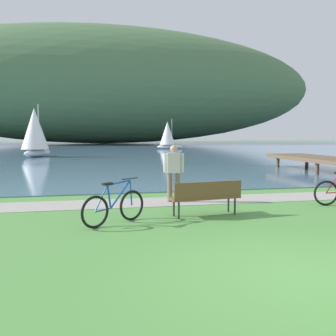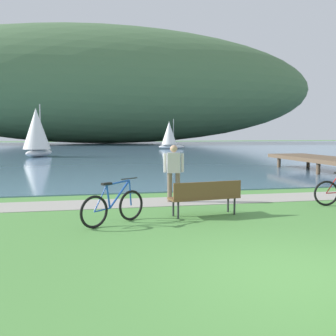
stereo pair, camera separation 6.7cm
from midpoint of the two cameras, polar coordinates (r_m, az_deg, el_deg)
The scene contains 10 objects.
ground_plane at distance 5.99m, azimuth 19.73°, elevation -15.13°, with size 200.00×200.00×0.00m, color #518E42.
bay_water at distance 52.92m, azimuth -8.26°, elevation 2.95°, with size 180.00×80.00×0.04m, color #5B7F9E.
distant_hillside at distance 79.74m, azimuth -9.20°, elevation 12.06°, with size 88.74×28.00×23.27m, color #4C7047.
shoreline_path at distance 11.66m, azimuth 3.45°, elevation -4.91°, with size 60.00×1.50×0.01m, color #A39E93.
park_bench_near_camera at distance 9.50m, azimuth 5.86°, elevation -4.08°, with size 1.85×0.73×0.88m.
bicycle_beside_path at distance 8.72m, azimuth -7.93°, elevation -5.77°, with size 1.49×1.06×1.01m.
person_at_shoreline at distance 11.33m, azimuth 1.03°, elevation -0.23°, with size 0.60×0.28×1.71m.
sailboat_nearest_to_shore at distance 49.19m, azimuth 0.25°, elevation 4.98°, with size 3.42×2.30×3.88m.
sailboat_mid_bay at distance 34.44m, azimuth -19.02°, elevation 5.13°, with size 3.02×3.98×4.54m.
pier_dock at distance 20.67m, azimuth 23.94°, elevation 0.97°, with size 2.40×10.00×0.80m.
Camera 2 is at (-2.93, -4.79, 2.05)m, focal length 40.69 mm.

